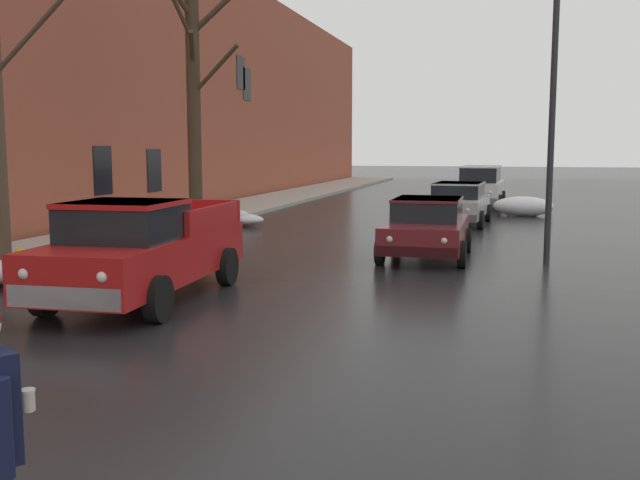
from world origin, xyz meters
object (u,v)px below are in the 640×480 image
fire_hydrant (21,266)px  street_lamp_post (553,103)px  pickup_truck_red_approaching_near_lane (141,250)px  suv_white_parked_far_down_block (480,185)px  bare_tree_mid_block (194,100)px  sedan_grey_queued_behind_truck (480,183)px  sedan_maroon_parked_kerbside_close (427,226)px  sedan_silver_parked_kerbside_mid (458,202)px

fire_hydrant → street_lamp_post: 11.61m
pickup_truck_red_approaching_near_lane → suv_white_parked_far_down_block: (4.85, 21.25, 0.11)m
bare_tree_mid_block → pickup_truck_red_approaching_near_lane: 10.79m
pickup_truck_red_approaching_near_lane → street_lamp_post: (6.93, 5.86, 2.70)m
sedan_grey_queued_behind_truck → street_lamp_post: 22.41m
pickup_truck_red_approaching_near_lane → sedan_grey_queued_behind_truck: size_ratio=1.22×
sedan_maroon_parked_kerbside_close → street_lamp_post: (2.74, -0.31, 2.83)m
bare_tree_mid_block → street_lamp_post: bare_tree_mid_block is taller
bare_tree_mid_block → sedan_grey_queued_behind_truck: (7.97, 18.23, -3.32)m
sedan_grey_queued_behind_truck → sedan_maroon_parked_kerbside_close: bearing=-91.1°
suv_white_parked_far_down_block → sedan_grey_queued_behind_truck: 6.73m
pickup_truck_red_approaching_near_lane → sedan_silver_parked_kerbside_mid: (4.37, 14.13, -0.13)m
sedan_maroon_parked_kerbside_close → sedan_silver_parked_kerbside_mid: (0.18, 7.95, 0.00)m
sedan_maroon_parked_kerbside_close → sedan_grey_queued_behind_truck: 21.80m
sedan_maroon_parked_kerbside_close → sedan_silver_parked_kerbside_mid: same height
sedan_maroon_parked_kerbside_close → bare_tree_mid_block: bearing=154.8°
sedan_maroon_parked_kerbside_close → fire_hydrant: size_ratio=5.82×
bare_tree_mid_block → sedan_maroon_parked_kerbside_close: (7.56, -3.56, -3.32)m
fire_hydrant → sedan_silver_parked_kerbside_mid: bearing=61.2°
sedan_silver_parked_kerbside_mid → sedan_grey_queued_behind_truck: size_ratio=1.05×
bare_tree_mid_block → pickup_truck_red_approaching_near_lane: (3.38, -9.74, -3.19)m
bare_tree_mid_block → street_lamp_post: 11.02m
street_lamp_post → sedan_maroon_parked_kerbside_close: bearing=173.6°
bare_tree_mid_block → street_lamp_post: (10.30, -3.87, -0.49)m
bare_tree_mid_block → street_lamp_post: bearing=-20.6°
sedan_maroon_parked_kerbside_close → suv_white_parked_far_down_block: size_ratio=0.89×
pickup_truck_red_approaching_near_lane → street_lamp_post: bearing=40.2°
suv_white_parked_far_down_block → sedan_maroon_parked_kerbside_close: bearing=-92.5°
pickup_truck_red_approaching_near_lane → suv_white_parked_far_down_block: bearing=77.1°
sedan_maroon_parked_kerbside_close → sedan_silver_parked_kerbside_mid: bearing=88.7°
sedan_grey_queued_behind_truck → street_lamp_post: bearing=-84.0°
fire_hydrant → street_lamp_post: bearing=27.3°
sedan_silver_parked_kerbside_mid → fire_hydrant: sedan_silver_parked_kerbside_mid is taller
pickup_truck_red_approaching_near_lane → fire_hydrant: (-2.99, 0.75, -0.52)m
bare_tree_mid_block → sedan_maroon_parked_kerbside_close: 9.00m
bare_tree_mid_block → sedan_silver_parked_kerbside_mid: bare_tree_mid_block is taller
sedan_maroon_parked_kerbside_close → street_lamp_post: street_lamp_post is taller
bare_tree_mid_block → pickup_truck_red_approaching_near_lane: bearing=-70.9°
suv_white_parked_far_down_block → bare_tree_mid_block: bearing=-125.5°
bare_tree_mid_block → suv_white_parked_far_down_block: bare_tree_mid_block is taller
sedan_silver_parked_kerbside_mid → sedan_grey_queued_behind_truck: 13.84m
bare_tree_mid_block → sedan_silver_parked_kerbside_mid: 9.50m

